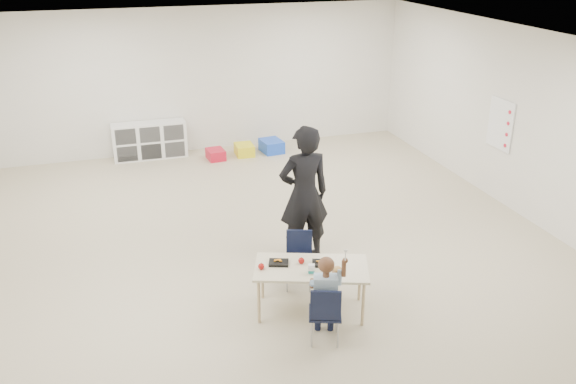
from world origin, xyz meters
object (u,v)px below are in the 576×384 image
object	(u,v)px
chair_near	(325,312)
cubby_shelf	(150,140)
table	(311,289)
child	(325,296)
adult	(304,195)

from	to	relation	value
chair_near	cubby_shelf	bearing A→B (deg)	119.98
table	child	size ratio (longest dim) A/B	1.28
chair_near	cubby_shelf	world-z (taller)	cubby_shelf
child	adult	xyz separation A→B (m)	(0.37, 1.78, 0.37)
child	adult	distance (m)	1.85
child	chair_near	bearing A→B (deg)	0.00
chair_near	adult	size ratio (longest dim) A/B	0.38
cubby_shelf	child	bearing A→B (deg)	-79.74
table	cubby_shelf	world-z (taller)	cubby_shelf
chair_near	adult	xyz separation A→B (m)	(0.37, 1.78, 0.58)
chair_near	child	size ratio (longest dim) A/B	0.63
cubby_shelf	adult	world-z (taller)	adult
child	adult	bearing A→B (deg)	98.01
table	chair_near	distance (m)	0.56
child	cubby_shelf	bearing A→B (deg)	119.98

